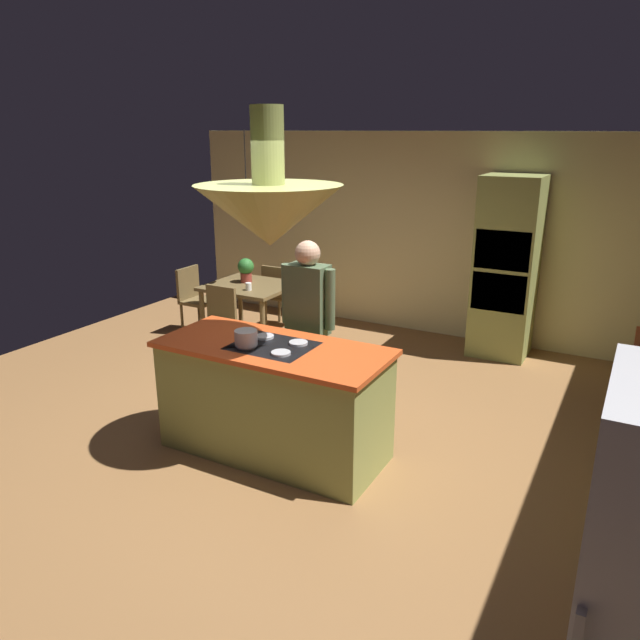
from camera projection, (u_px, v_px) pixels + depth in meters
The scene contains 14 objects.
ground at pixel (288, 440), 5.22m from camera, with size 8.16×8.16×0.00m, color olive.
wall_back at pixel (427, 235), 7.71m from camera, with size 6.80×0.10×2.55m, color beige.
kitchen_island at pixel (274, 399), 4.91m from camera, with size 1.87×0.83×0.96m.
oven_tower at pixel (506, 268), 6.94m from camera, with size 0.66×0.62×2.09m.
dining_table at pixel (250, 293), 7.38m from camera, with size 1.00×0.90×0.76m.
person_at_island at pixel (308, 320), 5.37m from camera, with size 0.53×0.22×1.66m.
range_hood at pixel (269, 212), 4.45m from camera, with size 1.10×1.10×1.00m.
pendant_light_over_table at pixel (246, 193), 7.02m from camera, with size 0.32×0.32×0.82m.
chair_facing_island at pixel (217, 319), 6.87m from camera, with size 0.40×0.40×0.87m.
chair_by_back_wall at pixel (280, 292), 7.99m from camera, with size 0.40×0.40×0.87m.
chair_at_corner at pixel (195, 296), 7.83m from camera, with size 0.40×0.40×0.87m.
potted_plant_on_table at pixel (246, 269), 7.42m from camera, with size 0.20×0.20×0.30m.
cup_on_table at pixel (249, 286), 7.09m from camera, with size 0.07×0.07×0.09m, color white.
cooking_pot_on_cooktop at pixel (246, 338), 4.71m from camera, with size 0.18×0.18×0.12m, color #B2B2B7.
Camera 1 is at (2.48, -3.95, 2.58)m, focal length 33.85 mm.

